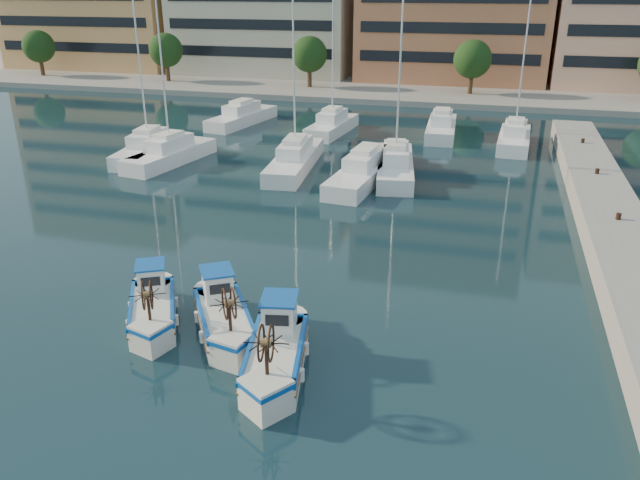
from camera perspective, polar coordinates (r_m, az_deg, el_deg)
The scene contains 6 objects.
ground at distance 21.19m, azimuth -6.03°, elevation -10.64°, with size 300.00×300.00×0.00m, color #18313E.
quay at distance 27.43m, azimuth 27.15°, elevation -3.69°, with size 3.00×60.00×1.20m, color gray.
yacht_marina at distance 46.39m, azimuth 3.48°, elevation 8.61°, with size 39.38×23.68×11.50m.
fishing_boat_a at distance 23.62m, azimuth -15.07°, elevation -5.77°, with size 3.16×4.03×2.43m.
fishing_boat_b at distance 22.41m, azimuth -8.86°, elevation -6.73°, with size 3.52×4.19×2.56m.
fishing_boat_c at distance 20.15m, azimuth -4.03°, elevation -10.00°, with size 2.52×4.39×2.66m.
Camera 1 is at (6.89, -16.43, 11.49)m, focal length 35.00 mm.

